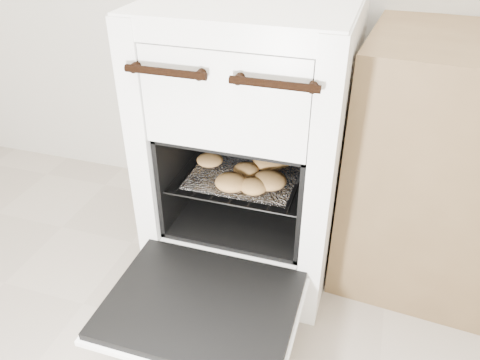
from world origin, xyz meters
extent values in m
cube|color=white|center=(0.14, 1.17, 0.47)|extent=(0.62, 0.66, 0.95)
cylinder|color=black|center=(0.00, 0.82, 0.83)|extent=(0.23, 0.02, 0.02)
cylinder|color=black|center=(0.29, 0.82, 0.83)|extent=(0.23, 0.02, 0.02)
cube|color=black|center=(0.14, 0.63, 0.21)|extent=(0.54, 0.41, 0.02)
cube|color=white|center=(0.14, 0.63, 0.20)|extent=(0.56, 0.43, 0.02)
cylinder|color=black|center=(-0.08, 1.09, 0.40)|extent=(0.01, 0.43, 0.01)
cylinder|color=black|center=(0.36, 1.09, 0.40)|extent=(0.01, 0.43, 0.01)
cylinder|color=black|center=(0.14, 0.88, 0.40)|extent=(0.44, 0.01, 0.01)
cylinder|color=black|center=(0.14, 1.29, 0.40)|extent=(0.44, 0.01, 0.01)
cylinder|color=black|center=(-0.05, 1.09, 0.40)|extent=(0.01, 0.41, 0.01)
cylinder|color=black|center=(0.02, 1.09, 0.40)|extent=(0.01, 0.41, 0.01)
cylinder|color=black|center=(0.08, 1.09, 0.40)|extent=(0.01, 0.41, 0.01)
cylinder|color=black|center=(0.14, 1.09, 0.40)|extent=(0.01, 0.41, 0.01)
cylinder|color=black|center=(0.20, 1.09, 0.40)|extent=(0.01, 0.41, 0.01)
cylinder|color=black|center=(0.26, 1.09, 0.40)|extent=(0.01, 0.41, 0.01)
cylinder|color=black|center=(0.33, 1.09, 0.40)|extent=(0.01, 0.41, 0.01)
cube|color=white|center=(0.14, 1.07, 0.40)|extent=(0.35, 0.31, 0.01)
ellipsoid|color=tan|center=(0.24, 1.00, 0.43)|extent=(0.13, 0.13, 0.05)
ellipsoid|color=tan|center=(0.24, 1.15, 0.43)|extent=(0.14, 0.14, 0.05)
ellipsoid|color=tan|center=(0.15, 1.05, 0.43)|extent=(0.11, 0.11, 0.04)
ellipsoid|color=tan|center=(0.13, 0.96, 0.43)|extent=(0.15, 0.15, 0.05)
ellipsoid|color=tan|center=(0.20, 0.96, 0.43)|extent=(0.12, 0.12, 0.04)
ellipsoid|color=tan|center=(0.01, 1.08, 0.43)|extent=(0.10, 0.10, 0.04)
ellipsoid|color=tan|center=(0.21, 1.12, 0.43)|extent=(0.14, 0.14, 0.05)
camera|label=1|loc=(0.53, -0.23, 1.23)|focal=35.00mm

